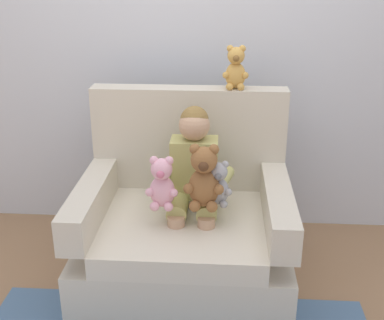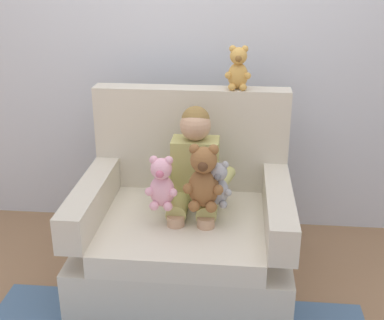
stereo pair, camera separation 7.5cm
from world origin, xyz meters
name	(u,v)px [view 1 (the left image)]	position (x,y,z in m)	size (l,w,h in m)	color
ground_plane	(185,279)	(0.00, 0.00, 0.00)	(8.00, 8.00, 0.00)	#936D4C
back_wall	(193,33)	(0.00, 0.77, 1.30)	(6.00, 0.10, 2.60)	silver
armchair	(185,226)	(0.00, 0.06, 0.32)	(1.15, 0.94, 1.04)	beige
seated_child	(194,175)	(0.05, 0.08, 0.63)	(0.45, 0.39, 0.82)	tan
plush_grey	(218,185)	(0.18, -0.07, 0.64)	(0.15, 0.12, 0.25)	#9E9EA3
plush_pink	(162,184)	(-0.10, -0.12, 0.66)	(0.17, 0.14, 0.28)	#EAA8BC
plush_brown	(204,179)	(0.11, -0.10, 0.69)	(0.21, 0.17, 0.35)	brown
plush_honey_on_backrest	(236,69)	(0.27, 0.39, 1.15)	(0.15, 0.12, 0.25)	gold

